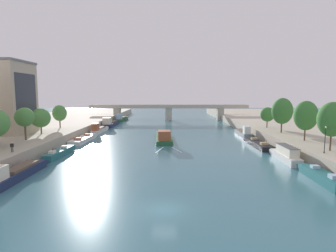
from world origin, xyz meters
The scene contains 26 objects.
ground_plane centered at (0.00, 0.00, 0.00)m, with size 400.00×400.00×0.00m, color #386B7A.
quay_left centered at (-40.90, 55.00, 1.27)m, with size 36.00×170.00×2.53m, color #B2A893.
quay_right centered at (40.90, 55.00, 1.27)m, with size 36.00×170.00×2.53m, color #B2A893.
barge_midriver centered at (-1.02, 42.15, 0.90)m, with size 4.80×19.02×3.11m.
wake_behind_barge centered at (0.17, 29.81, 0.01)m, with size 5.59×6.04×0.03m.
moored_boat_left_lone centered at (-20.73, 9.67, 0.89)m, with size 2.46×14.03×2.90m.
moored_boat_left_downstream centered at (-20.50, 24.39, 0.60)m, with size 2.16×11.40×2.22m.
moored_boat_left_end centered at (-20.99, 40.64, 0.54)m, with size 3.42×14.35×2.12m.
moored_boat_left_near centered at (-20.99, 55.71, 0.93)m, with size 2.56×13.06×3.19m.
moored_boat_left_far centered at (-21.22, 72.18, 1.03)m, with size 3.58×16.99×3.52m.
moored_boat_left_upstream centered at (-20.52, 91.69, 0.98)m, with size 3.34×15.99×3.31m.
moored_boat_right_second centered at (21.14, 9.30, 0.68)m, with size 2.39×10.76×2.40m.
moored_boat_right_upstream centered at (20.94, 20.54, 1.16)m, with size 2.25×10.69×2.79m.
moored_boat_right_lone centered at (20.41, 34.18, 0.56)m, with size 2.95×14.02×2.16m.
moored_boat_right_gap_after centered at (21.12, 49.22, 0.94)m, with size 2.27×11.78×3.15m.
tree_left_end_of_row centered at (-28.43, 27.37, 7.11)m, with size 3.69×3.69×6.50m.
tree_left_second centered at (-29.12, 35.61, 6.23)m, with size 4.36×4.36×5.90m.
tree_left_by_lamp centered at (-29.12, 46.53, 6.56)m, with size 3.70×3.70×6.19m.
tree_right_distant centered at (26.72, 17.29, 7.66)m, with size 4.50×4.50×7.96m.
tree_right_third centered at (27.26, 27.01, 7.48)m, with size 4.53×4.53×7.86m.
tree_right_by_lamp centered at (27.18, 38.22, 7.67)m, with size 4.80×4.80×8.23m.
tree_right_end_of_row centered at (27.12, 47.79, 6.12)m, with size 3.79×3.79×5.55m.
lamppost_right_bank centered at (24.77, 15.47, 4.85)m, with size 0.28×0.28×4.21m.
building_left_far_end centered at (-38.08, 37.08, 10.95)m, with size 10.76×11.77×16.81m.
bridge_far centered at (0.00, 95.07, 4.45)m, with size 69.80×4.40×6.82m.
person_on_quay centered at (-24.50, 15.71, 3.46)m, with size 0.51×0.29×1.63m.
Camera 1 is at (0.56, -26.97, 11.83)m, focal length 29.40 mm.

